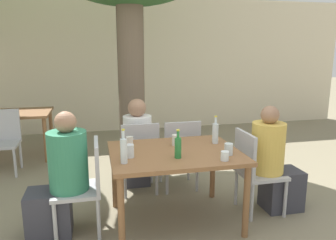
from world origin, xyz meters
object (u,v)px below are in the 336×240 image
(patio_chair_0, at_px, (86,182))
(person_seated_2, at_px, (137,147))
(drinking_glass_1, at_px, (229,149))
(person_seated_1, at_px, (274,165))
(drinking_glass_3, at_px, (130,151))
(patio_chair_1, at_px, (254,168))
(green_bottle_1, at_px, (178,147))
(patio_chair_2, at_px, (139,154))
(patio_chair_4, at_px, (3,138))
(patio_chair_3, at_px, (180,151))
(drinking_glass_0, at_px, (176,140))
(drinking_glass_4, at_px, (225,156))
(drinking_glass_2, at_px, (129,140))
(person_seated_0, at_px, (60,181))
(dining_table_back, at_px, (13,118))
(water_bottle_0, at_px, (124,150))
(water_bottle_2, at_px, (215,133))
(dining_table_front, at_px, (175,159))

(patio_chair_0, relative_size, person_seated_2, 0.78)
(drinking_glass_1, bearing_deg, person_seated_1, 19.79)
(person_seated_1, bearing_deg, drinking_glass_3, 93.46)
(patio_chair_1, height_order, green_bottle_1, green_bottle_1)
(patio_chair_2, relative_size, patio_chair_4, 1.00)
(person_seated_2, bearing_deg, patio_chair_4, -27.17)
(patio_chair_0, bearing_deg, patio_chair_2, 140.10)
(patio_chair_1, relative_size, patio_chair_3, 1.00)
(drinking_glass_0, xyz_separation_m, drinking_glass_3, (-0.51, -0.29, 0.01))
(patio_chair_2, distance_m, drinking_glass_4, 1.30)
(patio_chair_0, xyz_separation_m, patio_chair_3, (1.12, 0.73, 0.00))
(drinking_glass_2, bearing_deg, person_seated_1, -12.38)
(drinking_glass_3, bearing_deg, person_seated_0, 171.69)
(patio_chair_2, bearing_deg, person_seated_0, 40.93)
(dining_table_back, relative_size, drinking_glass_2, 13.81)
(green_bottle_1, distance_m, drinking_glass_4, 0.43)
(patio_chair_1, bearing_deg, person_seated_0, 90.00)
(drinking_glass_2, bearing_deg, drinking_glass_0, -16.22)
(person_seated_2, height_order, drinking_glass_0, person_seated_2)
(patio_chair_1, height_order, patio_chair_4, same)
(patio_chair_4, bearing_deg, drinking_glass_0, -38.82)
(patio_chair_4, xyz_separation_m, person_seated_1, (3.14, -1.89, 0.01))
(water_bottle_0, bearing_deg, drinking_glass_2, 79.10)
(person_seated_1, xyz_separation_m, water_bottle_2, (-0.61, 0.17, 0.34))
(person_seated_0, bearing_deg, patio_chair_2, 130.93)
(person_seated_2, distance_m, drinking_glass_2, 0.71)
(patio_chair_0, distance_m, drinking_glass_4, 1.32)
(patio_chair_1, relative_size, drinking_glass_1, 8.01)
(water_bottle_0, bearing_deg, drinking_glass_0, 37.03)
(dining_table_back, height_order, drinking_glass_0, drinking_glass_0)
(person_seated_0, bearing_deg, patio_chair_1, 90.00)
(drinking_glass_0, bearing_deg, dining_table_front, -107.27)
(person_seated_2, xyz_separation_m, water_bottle_2, (0.74, -0.79, 0.35))
(drinking_glass_0, relative_size, drinking_glass_3, 0.91)
(drinking_glass_2, bearing_deg, person_seated_0, -154.28)
(drinking_glass_0, relative_size, drinking_glass_4, 1.30)
(person_seated_1, height_order, drinking_glass_0, person_seated_1)
(person_seated_1, xyz_separation_m, drinking_glass_4, (-0.73, -0.37, 0.27))
(water_bottle_2, bearing_deg, patio_chair_0, -172.67)
(patio_chair_0, relative_size, person_seated_0, 0.75)
(drinking_glass_0, height_order, drinking_glass_3, drinking_glass_3)
(drinking_glass_4, bearing_deg, patio_chair_0, 163.22)
(person_seated_1, height_order, person_seated_2, person_seated_1)
(patio_chair_0, xyz_separation_m, water_bottle_0, (0.35, -0.24, 0.36))
(patio_chair_4, bearing_deg, person_seated_2, -27.17)
(green_bottle_1, bearing_deg, drinking_glass_0, 78.51)
(patio_chair_0, relative_size, drinking_glass_4, 10.40)
(green_bottle_1, height_order, drinking_glass_4, green_bottle_1)
(dining_table_front, xyz_separation_m, green_bottle_1, (-0.02, -0.21, 0.19))
(water_bottle_0, height_order, water_bottle_2, water_bottle_0)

